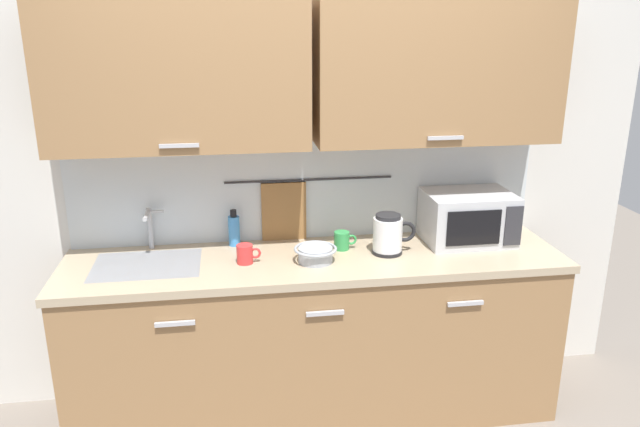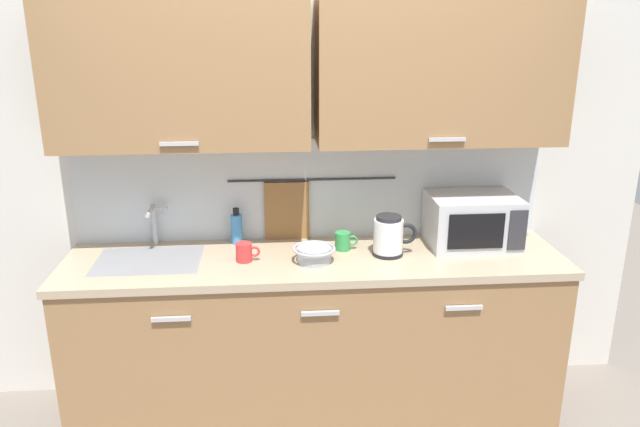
{
  "view_description": "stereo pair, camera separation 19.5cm",
  "coord_description": "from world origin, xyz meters",
  "px_view_note": "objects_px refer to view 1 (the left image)",
  "views": [
    {
      "loc": [
        -0.41,
        -2.56,
        2.06
      ],
      "look_at": [
        0.03,
        0.33,
        1.12
      ],
      "focal_mm": 34.4,
      "sensor_mm": 36.0,
      "label": 1
    },
    {
      "loc": [
        -0.21,
        -2.58,
        2.06
      ],
      "look_at": [
        0.03,
        0.33,
        1.12
      ],
      "focal_mm": 34.4,
      "sensor_mm": 36.0,
      "label": 2
    }
  ],
  "objects_px": {
    "mug_by_kettle": "(342,240)",
    "mixing_bowl": "(315,253)",
    "mug_near_sink": "(245,254)",
    "dish_soap_bottle": "(234,230)",
    "microwave": "(468,217)",
    "electric_kettle": "(388,234)"
  },
  "relations": [
    {
      "from": "mug_near_sink",
      "to": "mug_by_kettle",
      "type": "height_order",
      "value": "same"
    },
    {
      "from": "dish_soap_bottle",
      "to": "mug_by_kettle",
      "type": "height_order",
      "value": "dish_soap_bottle"
    },
    {
      "from": "microwave",
      "to": "mug_by_kettle",
      "type": "height_order",
      "value": "microwave"
    },
    {
      "from": "microwave",
      "to": "mug_near_sink",
      "type": "bearing_deg",
      "value": -173.43
    },
    {
      "from": "microwave",
      "to": "electric_kettle",
      "type": "relative_size",
      "value": 2.03
    },
    {
      "from": "mug_near_sink",
      "to": "mug_by_kettle",
      "type": "distance_m",
      "value": 0.52
    },
    {
      "from": "mug_by_kettle",
      "to": "mixing_bowl",
      "type": "bearing_deg",
      "value": -136.77
    },
    {
      "from": "electric_kettle",
      "to": "mug_by_kettle",
      "type": "relative_size",
      "value": 1.89
    },
    {
      "from": "microwave",
      "to": "electric_kettle",
      "type": "bearing_deg",
      "value": -166.72
    },
    {
      "from": "electric_kettle",
      "to": "mixing_bowl",
      "type": "xyz_separation_m",
      "value": [
        -0.39,
        -0.06,
        -0.06
      ]
    },
    {
      "from": "electric_kettle",
      "to": "dish_soap_bottle",
      "type": "xyz_separation_m",
      "value": [
        -0.78,
        0.23,
        -0.01
      ]
    },
    {
      "from": "microwave",
      "to": "mug_near_sink",
      "type": "height_order",
      "value": "microwave"
    },
    {
      "from": "electric_kettle",
      "to": "mug_by_kettle",
      "type": "distance_m",
      "value": 0.25
    },
    {
      "from": "microwave",
      "to": "dish_soap_bottle",
      "type": "bearing_deg",
      "value": 174.38
    },
    {
      "from": "dish_soap_bottle",
      "to": "mug_near_sink",
      "type": "bearing_deg",
      "value": -79.23
    },
    {
      "from": "microwave",
      "to": "mixing_bowl",
      "type": "bearing_deg",
      "value": -168.45
    },
    {
      "from": "mug_near_sink",
      "to": "mug_by_kettle",
      "type": "xyz_separation_m",
      "value": [
        0.51,
        0.12,
        0.0
      ]
    },
    {
      "from": "mug_near_sink",
      "to": "microwave",
      "type": "bearing_deg",
      "value": 6.57
    },
    {
      "from": "mug_by_kettle",
      "to": "microwave",
      "type": "bearing_deg",
      "value": 1.71
    },
    {
      "from": "microwave",
      "to": "mixing_bowl",
      "type": "height_order",
      "value": "microwave"
    },
    {
      "from": "mug_near_sink",
      "to": "dish_soap_bottle",
      "type": "bearing_deg",
      "value": 100.77
    },
    {
      "from": "electric_kettle",
      "to": "mixing_bowl",
      "type": "relative_size",
      "value": 1.06
    }
  ]
}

